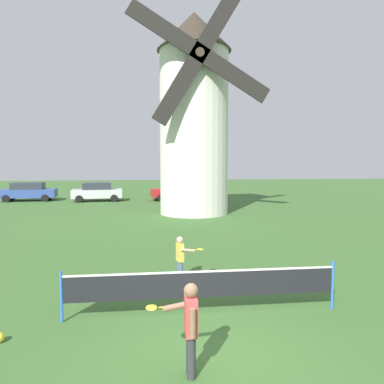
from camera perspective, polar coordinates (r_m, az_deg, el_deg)
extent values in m
plane|color=#3D662D|center=(6.88, 3.40, -24.10)|extent=(120.00, 120.00, 0.00)
cylinder|color=silver|center=(23.22, 0.32, 9.11)|extent=(4.29, 4.29, 10.13)
cone|color=#382D23|center=(24.49, 0.32, 23.84)|extent=(4.63, 4.63, 2.36)
cylinder|color=#382D23|center=(21.63, 1.16, 20.90)|extent=(0.50, 0.60, 0.50)
cube|color=black|center=(21.49, 1.22, 21.01)|extent=(5.38, 0.12, 8.11)
cube|color=black|center=(21.49, 1.22, 21.01)|extent=(8.11, 0.12, 5.38)
cylinder|color=blue|center=(8.24, -19.80, -15.17)|extent=(0.06, 0.06, 1.10)
cylinder|color=blue|center=(9.02, 21.17, -13.45)|extent=(0.06, 0.06, 1.10)
cube|color=black|center=(8.08, 1.73, -14.36)|extent=(5.86, 0.01, 0.55)
cube|color=white|center=(7.98, 1.73, -12.36)|extent=(5.86, 0.02, 0.04)
cylinder|color=#333338|center=(6.10, -0.08, -24.55)|extent=(0.13, 0.13, 0.67)
cylinder|color=#333338|center=(6.23, -0.26, -23.92)|extent=(0.13, 0.13, 0.67)
cube|color=#DB4C4C|center=(5.88, -0.18, -18.87)|extent=(0.18, 0.33, 0.59)
sphere|color=#89664C|center=(5.74, -0.18, -15.19)|extent=(0.22, 0.22, 0.22)
cylinder|color=#89664C|center=(5.70, 0.11, -19.89)|extent=(0.09, 0.09, 0.44)
cylinder|color=#89664C|center=(6.00, -2.40, -17.46)|extent=(0.46, 0.10, 0.17)
cylinder|color=yellow|center=(5.99, -4.17, -17.52)|extent=(0.22, 0.03, 0.04)
ellipsoid|color=yellow|center=(5.98, -6.38, -17.56)|extent=(0.18, 0.24, 0.03)
cylinder|color=slate|center=(10.39, -2.01, -12.20)|extent=(0.11, 0.11, 0.57)
cylinder|color=slate|center=(10.27, -1.77, -12.42)|extent=(0.11, 0.11, 0.57)
cube|color=#E5CC4C|center=(10.19, -1.90, -9.41)|extent=(0.21, 0.31, 0.51)
sphere|color=#DBB28E|center=(10.11, -1.91, -7.52)|extent=(0.19, 0.19, 0.19)
cylinder|color=#DBB28E|center=(10.36, -2.22, -9.28)|extent=(0.08, 0.08, 0.38)
cylinder|color=#DBB28E|center=(10.07, -0.68, -9.12)|extent=(0.40, 0.17, 0.15)
cylinder|color=yellow|center=(10.12, 0.15, -9.05)|extent=(0.22, 0.07, 0.04)
ellipsoid|color=yellow|center=(10.20, 1.32, -8.95)|extent=(0.23, 0.28, 0.03)
cube|color=#334C99|center=(33.66, -24.29, -0.18)|extent=(4.55, 1.94, 0.70)
cube|color=#2D333D|center=(33.61, -24.33, 0.89)|extent=(2.58, 1.63, 0.56)
cylinder|color=black|center=(34.17, -21.45, -0.61)|extent=(0.61, 0.21, 0.60)
cylinder|color=black|center=(32.51, -22.05, -0.88)|extent=(0.61, 0.21, 0.60)
cylinder|color=black|center=(34.91, -26.34, -0.66)|extent=(0.61, 0.21, 0.60)
cylinder|color=black|center=(33.29, -27.17, -0.94)|extent=(0.61, 0.21, 0.60)
cube|color=silver|center=(31.47, -14.64, -0.23)|extent=(4.21, 2.04, 0.70)
cube|color=#2D333D|center=(31.42, -14.66, 0.92)|extent=(2.40, 1.69, 0.56)
cylinder|color=black|center=(32.30, -12.09, -0.67)|extent=(0.61, 0.23, 0.60)
cylinder|color=black|center=(30.61, -12.11, -0.97)|extent=(0.61, 0.23, 0.60)
cylinder|color=black|center=(32.44, -16.99, -0.75)|extent=(0.61, 0.23, 0.60)
cylinder|color=black|center=(30.76, -17.28, -1.05)|extent=(0.61, 0.23, 0.60)
cube|color=red|center=(31.34, -2.74, -0.09)|extent=(4.16, 2.18, 0.70)
cube|color=#2D333D|center=(31.29, -2.75, 1.05)|extent=(2.40, 1.76, 0.56)
cylinder|color=black|center=(32.48, -0.69, -0.54)|extent=(0.62, 0.25, 0.60)
cylinder|color=black|center=(30.84, 0.03, -0.82)|extent=(0.62, 0.25, 0.60)
cylinder|color=black|center=(31.98, -5.42, -0.64)|extent=(0.62, 0.25, 0.60)
cylinder|color=black|center=(30.30, -4.94, -0.94)|extent=(0.62, 0.25, 0.60)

